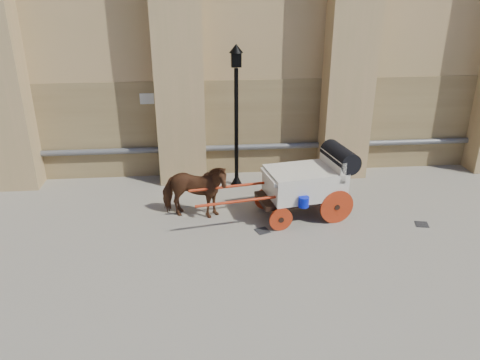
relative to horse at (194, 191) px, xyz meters
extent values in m
plane|color=slate|center=(0.68, -1.01, -0.75)|extent=(90.00, 90.00, 0.00)
cube|color=olive|center=(2.68, 3.14, 0.75)|extent=(44.00, 0.35, 3.00)
cylinder|color=#59595B|center=(2.68, 2.87, 0.15)|extent=(42.00, 0.18, 0.18)
cube|color=beige|center=(-1.32, 2.96, 1.75)|extent=(0.42, 0.04, 0.32)
imported|color=#59341B|center=(0.00, 0.00, 0.00)|extent=(1.91, 1.15, 1.51)
cube|color=black|center=(2.76, -0.15, -0.20)|extent=(2.35, 1.37, 0.12)
cube|color=beige|center=(2.85, -0.14, 0.20)|extent=(2.09, 1.56, 0.70)
cube|color=beige|center=(3.60, -0.01, 0.60)|extent=(0.36, 1.26, 0.55)
cube|color=beige|center=(2.01, -0.28, 0.45)|extent=(0.54, 1.15, 0.10)
cylinder|color=black|center=(3.79, 0.03, 0.80)|extent=(0.77, 1.33, 0.56)
cylinder|color=#A0290F|center=(3.60, -0.64, -0.30)|extent=(0.90, 0.22, 0.90)
cylinder|color=#A0290F|center=(3.39, 0.59, -0.30)|extent=(0.90, 0.22, 0.90)
cylinder|color=#A0290F|center=(2.12, -0.90, -0.45)|extent=(0.60, 0.16, 0.60)
cylinder|color=#A0290F|center=(1.91, 0.33, -0.45)|extent=(0.60, 0.16, 0.60)
cylinder|color=#A0290F|center=(1.20, -0.88, 0.10)|extent=(2.38, 0.48, 0.07)
cylinder|color=#A0290F|center=(1.05, 0.01, 0.10)|extent=(2.38, 0.48, 0.07)
cylinder|color=#0516C9|center=(2.68, -0.88, 0.00)|extent=(0.26, 0.26, 0.26)
cylinder|color=black|center=(1.27, 2.02, 1.00)|extent=(0.12, 0.12, 3.52)
cone|color=black|center=(1.27, 2.02, -0.58)|extent=(0.35, 0.35, 0.35)
cube|color=black|center=(1.27, 2.02, 3.00)|extent=(0.27, 0.27, 0.41)
cone|color=black|center=(1.27, 2.02, 3.30)|extent=(0.39, 0.39, 0.23)
cube|color=black|center=(1.66, -0.91, -0.75)|extent=(0.41, 0.41, 0.01)
cube|color=black|center=(5.78, -0.95, -0.75)|extent=(0.39, 0.39, 0.01)
camera|label=1|loc=(0.15, -11.01, 5.03)|focal=35.00mm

